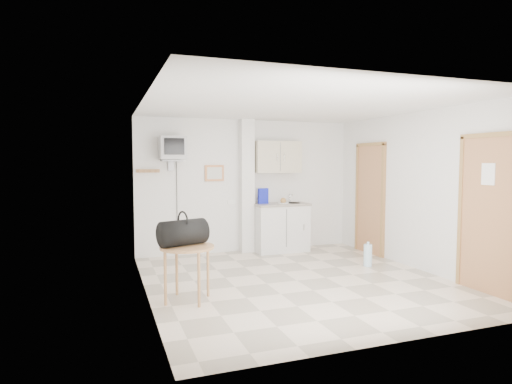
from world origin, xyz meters
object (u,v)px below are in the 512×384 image
object	(u,v)px
crt_television	(172,149)
water_bottle	(368,255)
round_table	(187,253)
duffel_bag	(183,232)

from	to	relation	value
crt_television	water_bottle	size ratio (longest dim) A/B	5.32
crt_television	round_table	size ratio (longest dim) A/B	3.15
round_table	duffel_bag	xyz separation A→B (m)	(-0.04, 0.05, 0.25)
crt_television	water_bottle	world-z (taller)	crt_television
duffel_bag	water_bottle	bearing A→B (deg)	-7.21
round_table	duffel_bag	size ratio (longest dim) A/B	1.05
crt_television	duffel_bag	distance (m)	2.59
round_table	water_bottle	size ratio (longest dim) A/B	1.69
water_bottle	duffel_bag	bearing A→B (deg)	-167.49
duffel_bag	round_table	bearing A→B (deg)	-70.23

